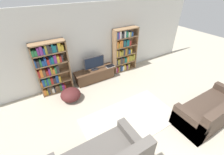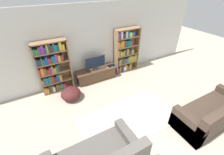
{
  "view_description": "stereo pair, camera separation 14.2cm",
  "coord_description": "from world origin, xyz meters",
  "px_view_note": "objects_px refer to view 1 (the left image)",
  "views": [
    {
      "loc": [
        -1.95,
        -0.34,
        3.18
      ],
      "look_at": [
        -0.03,
        2.85,
        0.7
      ],
      "focal_mm": 24.0,
      "sensor_mm": 36.0,
      "label": 1
    },
    {
      "loc": [
        -1.83,
        -0.41,
        3.18
      ],
      "look_at": [
        -0.03,
        2.85,
        0.7
      ],
      "focal_mm": 24.0,
      "sensor_mm": 36.0,
      "label": 2
    }
  ],
  "objects_px": {
    "tv_stand": "(95,75)",
    "couch_right_sofa": "(211,111)",
    "bookshelf_right": "(124,51)",
    "television": "(94,63)",
    "laptop": "(110,66)",
    "beanbag_ottoman": "(71,95)",
    "bookshelf_left": "(51,68)"
  },
  "relations": [
    {
      "from": "tv_stand",
      "to": "television",
      "type": "distance_m",
      "value": 0.48
    },
    {
      "from": "bookshelf_left",
      "to": "bookshelf_right",
      "type": "bearing_deg",
      "value": -0.0
    },
    {
      "from": "tv_stand",
      "to": "television",
      "type": "height_order",
      "value": "television"
    },
    {
      "from": "tv_stand",
      "to": "bookshelf_right",
      "type": "bearing_deg",
      "value": 4.32
    },
    {
      "from": "bookshelf_right",
      "to": "tv_stand",
      "type": "relative_size",
      "value": 1.14
    },
    {
      "from": "couch_right_sofa",
      "to": "tv_stand",
      "type": "bearing_deg",
      "value": 118.41
    },
    {
      "from": "tv_stand",
      "to": "beanbag_ottoman",
      "type": "relative_size",
      "value": 2.43
    },
    {
      "from": "beanbag_ottoman",
      "to": "bookshelf_left",
      "type": "bearing_deg",
      "value": 112.33
    },
    {
      "from": "television",
      "to": "couch_right_sofa",
      "type": "relative_size",
      "value": 0.38
    },
    {
      "from": "bookshelf_left",
      "to": "beanbag_ottoman",
      "type": "xyz_separation_m",
      "value": [
        0.28,
        -0.69,
        -0.68
      ]
    },
    {
      "from": "tv_stand",
      "to": "laptop",
      "type": "distance_m",
      "value": 0.64
    },
    {
      "from": "television",
      "to": "couch_right_sofa",
      "type": "xyz_separation_m",
      "value": [
        1.76,
        -3.27,
        -0.41
      ]
    },
    {
      "from": "bookshelf_left",
      "to": "television",
      "type": "bearing_deg",
      "value": -3.81
    },
    {
      "from": "laptop",
      "to": "beanbag_ottoman",
      "type": "bearing_deg",
      "value": -163.23
    },
    {
      "from": "bookshelf_right",
      "to": "laptop",
      "type": "bearing_deg",
      "value": -166.21
    },
    {
      "from": "television",
      "to": "bookshelf_right",
      "type": "bearing_deg",
      "value": 4.1
    },
    {
      "from": "beanbag_ottoman",
      "to": "laptop",
      "type": "bearing_deg",
      "value": 16.77
    },
    {
      "from": "television",
      "to": "laptop",
      "type": "height_order",
      "value": "television"
    },
    {
      "from": "bookshelf_right",
      "to": "television",
      "type": "height_order",
      "value": "bookshelf_right"
    },
    {
      "from": "bookshelf_right",
      "to": "beanbag_ottoman",
      "type": "height_order",
      "value": "bookshelf_right"
    },
    {
      "from": "bookshelf_right",
      "to": "television",
      "type": "bearing_deg",
      "value": -175.9
    },
    {
      "from": "bookshelf_right",
      "to": "couch_right_sofa",
      "type": "distance_m",
      "value": 3.43
    },
    {
      "from": "television",
      "to": "tv_stand",
      "type": "bearing_deg",
      "value": -90.0
    },
    {
      "from": "bookshelf_right",
      "to": "laptop",
      "type": "distance_m",
      "value": 0.83
    },
    {
      "from": "bookshelf_right",
      "to": "television",
      "type": "xyz_separation_m",
      "value": [
        -1.3,
        -0.09,
        -0.13
      ]
    },
    {
      "from": "laptop",
      "to": "tv_stand",
      "type": "bearing_deg",
      "value": 172.7
    },
    {
      "from": "beanbag_ottoman",
      "to": "couch_right_sofa",
      "type": "bearing_deg",
      "value": -42.75
    },
    {
      "from": "couch_right_sofa",
      "to": "television",
      "type": "bearing_deg",
      "value": 118.37
    },
    {
      "from": "laptop",
      "to": "beanbag_ottoman",
      "type": "distance_m",
      "value": 1.81
    },
    {
      "from": "television",
      "to": "laptop",
      "type": "xyz_separation_m",
      "value": [
        0.59,
        -0.08,
        -0.25
      ]
    },
    {
      "from": "bookshelf_right",
      "to": "tv_stand",
      "type": "distance_m",
      "value": 1.44
    },
    {
      "from": "tv_stand",
      "to": "couch_right_sofa",
      "type": "bearing_deg",
      "value": -61.59
    }
  ]
}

